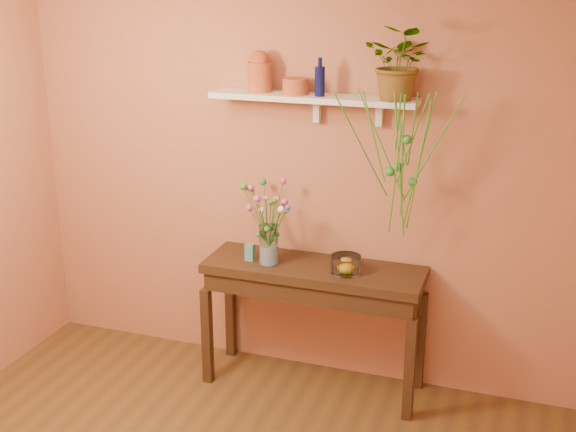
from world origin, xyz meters
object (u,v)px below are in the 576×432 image
glass_vase (269,247)px  bouquet (267,207)px  sideboard (314,284)px  spider_plant (401,63)px  glass_bowl (346,265)px  terracotta_jug (260,72)px  blue_bottle (320,81)px

glass_vase → bouquet: bearing=145.3°
sideboard → spider_plant: (0.48, 0.10, 1.42)m
sideboard → glass_bowl: glass_bowl is taller
sideboard → glass_vase: glass_vase is taller
terracotta_jug → spider_plant: spider_plant is taller
blue_bottle → bouquet: (-0.29, -0.14, -0.79)m
bouquet → glass_bowl: (0.52, 0.00, -0.33)m
blue_bottle → terracotta_jug: bearing=174.0°
spider_plant → terracotta_jug: bearing=178.0°
glass_bowl → glass_vase: bearing=-179.0°
spider_plant → glass_bowl: bearing=-149.5°
spider_plant → bouquet: size_ratio=1.01×
terracotta_jug → spider_plant: 0.90m
terracotta_jug → blue_bottle: bearing=-6.0°
sideboard → glass_bowl: 0.29m
sideboard → terracotta_jug: 1.39m
blue_bottle → glass_bowl: bearing=-31.7°
spider_plant → glass_bowl: size_ratio=2.29×
spider_plant → glass_vase: spider_plant is taller
spider_plant → bouquet: (-0.78, -0.15, -0.91)m
bouquet → blue_bottle: bearing=26.0°
terracotta_jug → blue_bottle: size_ratio=1.11×
terracotta_jug → spider_plant: (0.89, -0.03, 0.09)m
blue_bottle → bouquet: 0.85m
bouquet → sideboard: bearing=9.9°
spider_plant → glass_vase: 1.42m
terracotta_jug → blue_bottle: 0.41m
glass_vase → bouquet: size_ratio=0.60×
blue_bottle → glass_bowl: (0.23, -0.14, -1.12)m
terracotta_jug → spider_plant: bearing=-2.0°
bouquet → terracotta_jug: bearing=121.4°
spider_plant → glass_bowl: (-0.26, -0.15, -1.24)m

